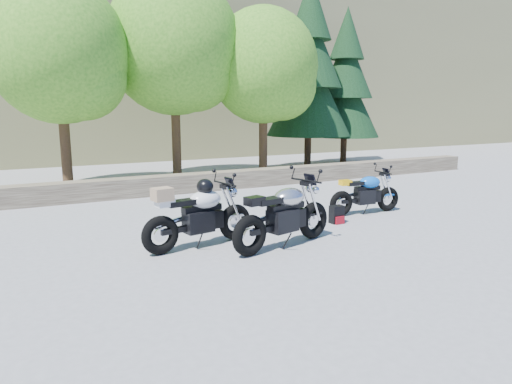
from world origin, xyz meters
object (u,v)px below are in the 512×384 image
at_px(backpack, 337,215).
at_px(silver_bike, 284,216).
at_px(white_bike, 199,214).
at_px(blue_bike, 366,194).

bearing_deg(backpack, silver_bike, -155.34).
bearing_deg(silver_bike, backpack, 12.05).
height_order(white_bike, backpack, white_bike).
bearing_deg(silver_bike, blue_bike, 9.94).
xyz_separation_m(white_bike, backpack, (3.02, 0.21, -0.39)).
bearing_deg(white_bike, silver_bike, -36.55).
xyz_separation_m(silver_bike, backpack, (1.76, 0.86, -0.35)).
relative_size(silver_bike, backpack, 5.92).
bearing_deg(white_bike, blue_bike, -0.89).
height_order(silver_bike, blue_bike, silver_bike).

